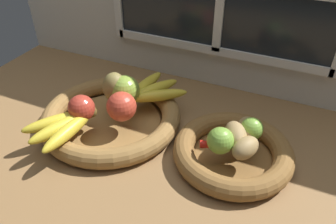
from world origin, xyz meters
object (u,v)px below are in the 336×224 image
object	(u,v)px
fruit_bowl_right	(233,152)
apple_red_front	(81,108)
fruit_bowl_left	(111,117)
potato_large	(235,135)
pear_brown	(115,88)
banana_bunch_front	(64,126)
lime_near	(220,141)
apple_green_back	(125,90)
apple_red_right	(122,107)
lime_far	(252,129)
banana_bunch_back	(151,91)
chili_pepper	(226,145)
potato_small	(245,148)
potato_back	(248,128)

from	to	relation	value
fruit_bowl_right	apple_red_front	size ratio (longest dim) A/B	4.20
fruit_bowl_left	apple_red_front	xyz separation A→B (cm)	(-3.88, -6.18, 5.87)
potato_large	pear_brown	bearing A→B (deg)	173.20
banana_bunch_front	lime_near	xyz separation A→B (cm)	(35.26, 8.24, 1.33)
fruit_bowl_left	banana_bunch_front	distance (cm)	13.54
fruit_bowl_right	apple_green_back	xyz separation A→B (cm)	(-30.42, 4.39, 6.43)
apple_red_right	lime_far	bearing A→B (deg)	10.60
banana_bunch_back	chili_pepper	world-z (taller)	banana_bunch_back
banana_bunch_front	lime_far	size ratio (longest dim) A/B	3.44
potato_small	chili_pepper	distance (cm)	4.47
fruit_bowl_right	potato_small	bearing A→B (deg)	-45.00
banana_bunch_front	potato_small	world-z (taller)	potato_small
fruit_bowl_right	chili_pepper	world-z (taller)	chili_pepper
fruit_bowl_left	fruit_bowl_right	size ratio (longest dim) A/B	1.32
banana_bunch_front	apple_red_front	bearing A→B (deg)	77.92
pear_brown	potato_small	bearing A→B (deg)	-10.84
fruit_bowl_left	pear_brown	world-z (taller)	pear_brown
apple_red_right	potato_small	bearing A→B (deg)	-1.58
potato_large	lime_near	distance (cm)	4.32
banana_bunch_front	lime_far	world-z (taller)	lime_far
banana_bunch_back	chili_pepper	distance (cm)	27.54
apple_green_back	chili_pepper	size ratio (longest dim) A/B	0.66
banana_bunch_back	banana_bunch_front	bearing A→B (deg)	-118.25
fruit_bowl_right	apple_red_front	bearing A→B (deg)	-170.37
fruit_bowl_left	apple_red_front	distance (cm)	9.37
potato_back	lime_near	size ratio (longest dim) A/B	1.23
chili_pepper	fruit_bowl_left	bearing A→B (deg)	155.59
fruit_bowl_left	potato_large	xyz separation A→B (cm)	(32.56, 0.00, 5.13)
fruit_bowl_right	banana_bunch_front	distance (cm)	39.68
banana_bunch_back	lime_near	world-z (taller)	lime_near
fruit_bowl_right	apple_green_back	distance (cm)	31.40
lime_far	apple_red_front	bearing A→B (deg)	-166.03
apple_red_front	potato_small	distance (cm)	39.53
pear_brown	banana_bunch_back	distance (cm)	9.92
banana_bunch_back	lime_far	size ratio (longest dim) A/B	3.31
chili_pepper	potato_back	bearing A→B (deg)	43.42
banana_bunch_front	lime_far	distance (cm)	43.27
apple_red_right	apple_red_front	distance (cm)	9.72
apple_red_right	lime_far	size ratio (longest dim) A/B	1.40
banana_bunch_front	potato_small	bearing A→B (deg)	12.32
apple_green_back	lime_far	xyz separation A→B (cm)	(33.20, -0.82, -1.24)
fruit_bowl_left	potato_small	world-z (taller)	potato_small
pear_brown	potato_large	world-z (taller)	pear_brown
fruit_bowl_right	potato_back	size ratio (longest dim) A/B	3.77
lime_far	banana_bunch_back	bearing A→B (deg)	167.08
pear_brown	lime_far	distance (cm)	35.94
apple_red_front	potato_small	bearing A→B (deg)	4.68
pear_brown	chili_pepper	bearing A→B (deg)	-10.90
potato_large	lime_far	distance (cm)	4.53
fruit_bowl_left	apple_red_right	world-z (taller)	apple_red_right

